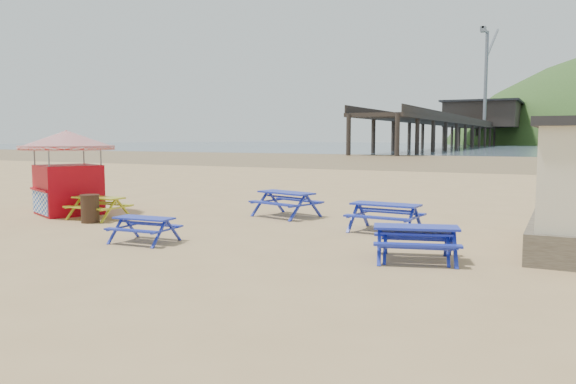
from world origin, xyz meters
The scene contains 12 objects.
ground centered at (0.00, 0.00, 0.00)m, with size 400.00×400.00×0.00m, color tan.
wet_sand centered at (0.00, 55.00, 0.00)m, with size 400.00×400.00×0.00m, color olive.
sea centered at (0.00, 170.00, 0.01)m, with size 400.00×400.00×0.00m, color #465764.
picnic_table_blue_a centered at (-1.01, 2.86, 0.43)m, with size 2.43×2.16×0.86m.
picnic_table_blue_b centered at (2.93, 1.37, 0.41)m, with size 2.06×1.71×0.82m.
picnic_table_blue_d centered at (-2.18, -3.02, 0.33)m, with size 1.64×1.35×0.66m.
picnic_table_blue_e centered at (4.64, -2.02, 0.32)m, with size 1.80×1.59×0.64m.
picnic_table_blue_f centered at (4.64, -2.04, 0.39)m, with size 2.18×1.94×0.77m.
picnic_table_yellow centered at (-6.34, -0.44, 0.37)m, with size 1.77×1.43×0.74m.
ice_cream_kiosk centered at (-8.22, 0.03, 1.86)m, with size 4.39×4.39×2.96m.
litter_bin centered at (-6.02, -1.14, 0.46)m, with size 0.61×0.61×0.90m.
pier centered at (-17.99, 178.23, 5.46)m, with size 24.00×220.00×39.29m.
Camera 1 is at (7.54, -14.23, 2.72)m, focal length 35.00 mm.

